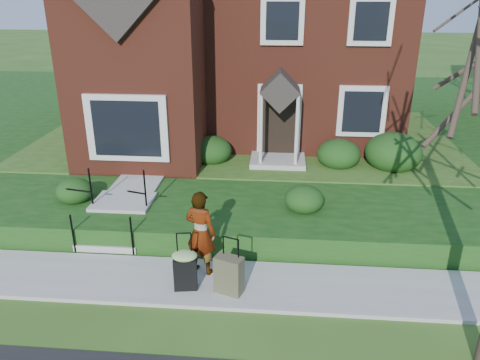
# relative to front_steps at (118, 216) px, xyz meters

# --- Properties ---
(ground) EXTENTS (120.00, 120.00, 0.00)m
(ground) POSITION_rel_front_steps_xyz_m (2.50, -1.84, -0.47)
(ground) COLOR #2D5119
(ground) RESTS_ON ground
(sidewalk) EXTENTS (60.00, 1.60, 0.08)m
(sidewalk) POSITION_rel_front_steps_xyz_m (2.50, -1.84, -0.43)
(sidewalk) COLOR #9E9B93
(sidewalk) RESTS_ON ground
(terrace) EXTENTS (44.00, 20.00, 0.60)m
(terrace) POSITION_rel_front_steps_xyz_m (6.50, 9.06, -0.17)
(terrace) COLOR #123D10
(terrace) RESTS_ON ground
(walkway) EXTENTS (1.20, 6.00, 0.06)m
(walkway) POSITION_rel_front_steps_xyz_m (0.00, 3.16, 0.16)
(walkway) COLOR #9E9B93
(walkway) RESTS_ON terrace
(front_steps) EXTENTS (1.40, 2.02, 1.50)m
(front_steps) POSITION_rel_front_steps_xyz_m (0.00, 0.00, 0.00)
(front_steps) COLOR #9E9B93
(front_steps) RESTS_ON ground
(foundation_shrubs) EXTENTS (10.34, 4.33, 1.14)m
(foundation_shrubs) POSITION_rel_front_steps_xyz_m (3.22, 3.23, 0.61)
(foundation_shrubs) COLOR #133810
(foundation_shrubs) RESTS_ON terrace
(woman) EXTENTS (0.75, 0.61, 1.77)m
(woman) POSITION_rel_front_steps_xyz_m (2.23, -1.50, 0.49)
(woman) COLOR #999999
(woman) RESTS_ON sidewalk
(suitcase_black) EXTENTS (0.54, 0.47, 1.17)m
(suitcase_black) POSITION_rel_front_steps_xyz_m (2.02, -2.11, 0.06)
(suitcase_black) COLOR black
(suitcase_black) RESTS_ON sidewalk
(suitcase_olive) EXTENTS (0.59, 0.45, 1.13)m
(suitcase_olive) POSITION_rel_front_steps_xyz_m (2.86, -2.15, -0.02)
(suitcase_olive) COLOR #4B4A32
(suitcase_olive) RESTS_ON sidewalk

